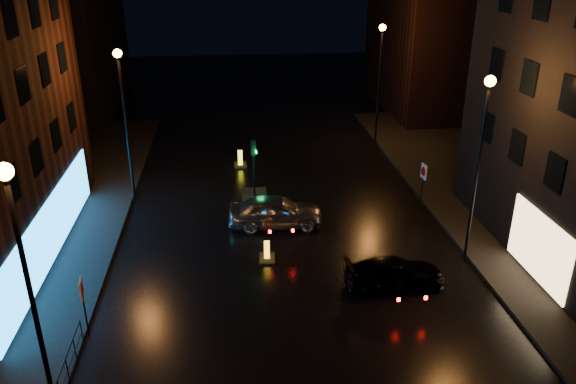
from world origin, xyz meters
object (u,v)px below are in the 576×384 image
dark_sedan (395,273)px  road_sign_left (82,295)px  silver_hatchback (276,211)px  bollard_near (267,256)px  traffic_signal (254,189)px  bollard_far (240,163)px  road_sign_right (423,175)px

dark_sedan → road_sign_left: bearing=97.6°
silver_hatchback → bollard_near: size_ratio=4.23×
silver_hatchback → dark_sedan: size_ratio=1.13×
traffic_signal → dark_sedan: traffic_signal is taller
silver_hatchback → bollard_far: size_ratio=3.89×
traffic_signal → bollard_near: size_ratio=3.10×
dark_sedan → bollard_far: dark_sedan is taller
silver_hatchback → bollard_far: bearing=13.0°
traffic_signal → bollard_near: 6.90m
bollard_near → road_sign_left: bearing=-140.8°
traffic_signal → road_sign_left: 13.42m
silver_hatchback → bollard_near: bearing=171.1°
bollard_near → bollard_far: bearing=98.9°
bollard_far → road_sign_right: road_sign_right is taller
road_sign_left → bollard_near: bearing=28.5°
traffic_signal → road_sign_right: traffic_signal is taller
traffic_signal → road_sign_left: traffic_signal is taller
bollard_far → bollard_near: bearing=-86.9°
bollard_near → road_sign_right: bearing=33.2°
dark_sedan → road_sign_left: 12.18m
bollard_far → road_sign_left: (-6.07, -16.64, 1.52)m
dark_sedan → bollard_far: (-5.91, 14.70, -0.37)m
bollard_near → bollard_far: size_ratio=0.92×
dark_sedan → bollard_near: (-5.11, 2.72, -0.40)m
silver_hatchback → bollard_far: 8.81m
silver_hatchback → road_sign_left: road_sign_left is taller
road_sign_right → traffic_signal: bearing=-20.4°
bollard_far → silver_hatchback: bearing=-80.9°
bollard_near → bollard_far: (-0.80, 11.98, 0.03)m
road_sign_right → dark_sedan: bearing=57.7°
silver_hatchback → road_sign_left: 11.04m
road_sign_right → silver_hatchback: bearing=3.3°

